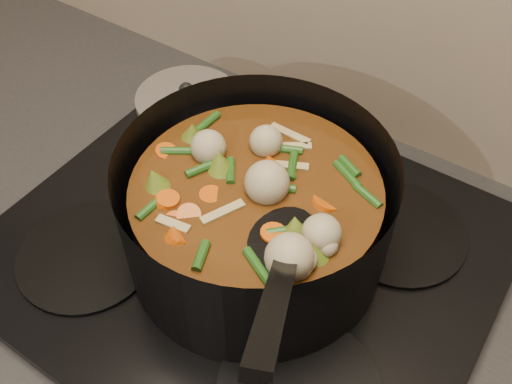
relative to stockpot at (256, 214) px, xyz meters
The scene contains 3 objects.
stovetop 0.09m from the stockpot, behind, with size 0.62×0.54×0.03m.
stockpot is the anchor object (origin of this frame).
saucepan 0.22m from the stockpot, 150.31° to the left, with size 0.15×0.15×0.12m.
Camera 1 is at (0.26, 1.56, 1.54)m, focal length 40.00 mm.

